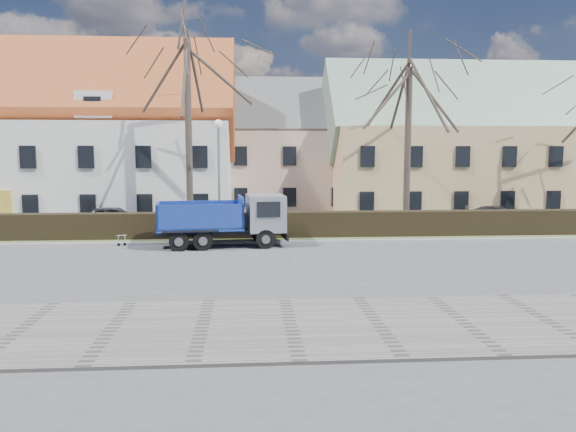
{
  "coord_description": "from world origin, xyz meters",
  "views": [
    {
      "loc": [
        1.18,
        -22.21,
        4.45
      ],
      "look_at": [
        2.91,
        2.22,
        1.6
      ],
      "focal_mm": 35.0,
      "sensor_mm": 36.0,
      "label": 1
    }
  ],
  "objects": [
    {
      "name": "tree_2",
      "position": [
        10.0,
        8.5,
        5.5
      ],
      "size": [
        8.0,
        8.0,
        11.0
      ],
      "primitive_type": null,
      "color": "#392F28",
      "rests_on": "ground"
    },
    {
      "name": "building_yellow",
      "position": [
        16.0,
        17.0,
        4.25
      ],
      "size": [
        18.8,
        10.8,
        8.5
      ],
      "primitive_type": null,
      "color": "tan",
      "rests_on": "ground"
    },
    {
      "name": "tree_1",
      "position": [
        -2.0,
        8.5,
        6.33
      ],
      "size": [
        9.2,
        9.2,
        12.65
      ],
      "primitive_type": null,
      "color": "#392F28",
      "rests_on": "ground"
    },
    {
      "name": "parked_car_a",
      "position": [
        -6.34,
        9.64,
        0.69
      ],
      "size": [
        4.21,
        2.03,
        1.39
      ],
      "primitive_type": "imported",
      "rotation": [
        0.0,
        0.0,
        1.67
      ],
      "color": "#242329",
      "rests_on": "ground"
    },
    {
      "name": "hedge",
      "position": [
        0.0,
        6.0,
        0.65
      ],
      "size": [
        60.0,
        0.9,
        1.3
      ],
      "primitive_type": "cube",
      "color": "black",
      "rests_on": "ground"
    },
    {
      "name": "cart_frame",
      "position": [
        -4.96,
        4.25,
        0.29
      ],
      "size": [
        0.72,
        0.53,
        0.59
      ],
      "primitive_type": null,
      "rotation": [
        0.0,
        0.0,
        0.28
      ],
      "color": "silver",
      "rests_on": "ground"
    },
    {
      "name": "sidewalk_near",
      "position": [
        0.0,
        -8.5,
        0.04
      ],
      "size": [
        80.0,
        5.0,
        0.08
      ],
      "primitive_type": "cube",
      "color": "slate",
      "rests_on": "ground"
    },
    {
      "name": "curb_far",
      "position": [
        0.0,
        4.6,
        0.06
      ],
      "size": [
        80.0,
        0.3,
        0.12
      ],
      "primitive_type": "cube",
      "color": "#949494",
      "rests_on": "ground"
    },
    {
      "name": "parked_car_b",
      "position": [
        16.1,
        9.92,
        0.59
      ],
      "size": [
        4.38,
        3.03,
        1.18
      ],
      "primitive_type": "imported",
      "rotation": [
        0.0,
        0.0,
        1.19
      ],
      "color": "#25262C",
      "rests_on": "ground"
    },
    {
      "name": "grass_strip",
      "position": [
        0.0,
        6.2,
        0.05
      ],
      "size": [
        80.0,
        3.0,
        0.1
      ],
      "primitive_type": "cube",
      "color": "#4E5E34",
      "rests_on": "ground"
    },
    {
      "name": "dump_truck",
      "position": [
        -0.26,
        3.84,
        1.24
      ],
      "size": [
        6.39,
        2.9,
        2.48
      ],
      "primitive_type": null,
      "rotation": [
        0.0,
        0.0,
        0.1
      ],
      "color": "navy",
      "rests_on": "ground"
    },
    {
      "name": "streetlight",
      "position": [
        -0.33,
        7.0,
        3.06
      ],
      "size": [
        0.48,
        0.48,
        6.12
      ],
      "primitive_type": null,
      "color": "gray",
      "rests_on": "ground"
    },
    {
      "name": "building_white",
      "position": [
        -13.0,
        16.0,
        4.75
      ],
      "size": [
        26.8,
        10.8,
        9.5
      ],
      "primitive_type": null,
      "color": "white",
      "rests_on": "ground"
    },
    {
      "name": "ground",
      "position": [
        0.0,
        0.0,
        0.0
      ],
      "size": [
        120.0,
        120.0,
        0.0
      ],
      "primitive_type": "plane",
      "color": "#49494C"
    },
    {
      "name": "building_pink",
      "position": [
        4.0,
        20.0,
        4.0
      ],
      "size": [
        10.8,
        8.8,
        8.0
      ],
      "primitive_type": null,
      "color": "#CEA891",
      "rests_on": "ground"
    }
  ]
}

